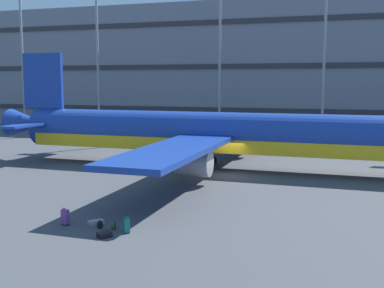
{
  "coord_description": "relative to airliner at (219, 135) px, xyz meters",
  "views": [
    {
      "loc": [
        8.45,
        -36.47,
        7.38
      ],
      "look_at": [
        -1.5,
        -4.55,
        3.0
      ],
      "focal_mm": 44.56,
      "sensor_mm": 36.0,
      "label": 1
    }
  ],
  "objects": [
    {
      "name": "ground_plane",
      "position": [
        1.29,
        -2.47,
        -2.93
      ],
      "size": [
        600.0,
        600.0,
        0.0
      ],
      "primitive_type": "plane",
      "color": "#424449"
    },
    {
      "name": "terminal_structure",
      "position": [
        1.29,
        40.43,
        6.73
      ],
      "size": [
        136.23,
        20.04,
        19.31
      ],
      "color": "slate",
      "rests_on": "ground_plane"
    },
    {
      "name": "airliner",
      "position": [
        0.0,
        0.0,
        0.0
      ],
      "size": [
        42.38,
        34.36,
        10.06
      ],
      "color": "navy",
      "rests_on": "ground_plane"
    },
    {
      "name": "light_mast_far_left",
      "position": [
        -37.07,
        23.89,
        9.58
      ],
      "size": [
        1.8,
        0.5,
        21.64
      ],
      "color": "gray",
      "rests_on": "ground_plane"
    },
    {
      "name": "light_mast_left",
      "position": [
        -24.21,
        23.89,
        10.14
      ],
      "size": [
        1.8,
        0.5,
        22.73
      ],
      "color": "gray",
      "rests_on": "ground_plane"
    },
    {
      "name": "light_mast_center_left",
      "position": [
        -5.95,
        23.89,
        11.85
      ],
      "size": [
        1.8,
        0.5,
        26.07
      ],
      "color": "gray",
      "rests_on": "ground_plane"
    },
    {
      "name": "light_mast_center_right",
      "position": [
        7.56,
        23.89,
        8.73
      ],
      "size": [
        1.8,
        0.5,
        19.99
      ],
      "color": "gray",
      "rests_on": "ground_plane"
    },
    {
      "name": "suitcase_red",
      "position": [
        -3.67,
        -18.04,
        -2.5
      ],
      "size": [
        0.44,
        0.32,
        0.91
      ],
      "color": "#72388C",
      "rests_on": "ground_plane"
    },
    {
      "name": "suitcase_large",
      "position": [
        -0.8,
        -19.21,
        -2.8
      ],
      "size": [
        0.72,
        0.78,
        0.25
      ],
      "color": "black",
      "rests_on": "ground_plane"
    },
    {
      "name": "suitcase_orange",
      "position": [
        -2.23,
        -17.42,
        -2.83
      ],
      "size": [
        0.85,
        0.9,
        0.2
      ],
      "color": "gray",
      "rests_on": "ground_plane"
    },
    {
      "name": "suitcase_navy",
      "position": [
        -0.1,
        -18.22,
        -2.53
      ],
      "size": [
        0.47,
        0.51,
        0.89
      ],
      "color": "#147266",
      "rests_on": "ground_plane"
    },
    {
      "name": "backpack_teal",
      "position": [
        -1.67,
        -18.06,
        -2.72
      ],
      "size": [
        0.36,
        0.38,
        0.48
      ],
      "color": "black",
      "rests_on": "ground_plane"
    },
    {
      "name": "backpack_laid_flat",
      "position": [
        -0.95,
        -18.02,
        -2.72
      ],
      "size": [
        0.36,
        0.36,
        0.48
      ],
      "color": "#264C26",
      "rests_on": "ground_plane"
    }
  ]
}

